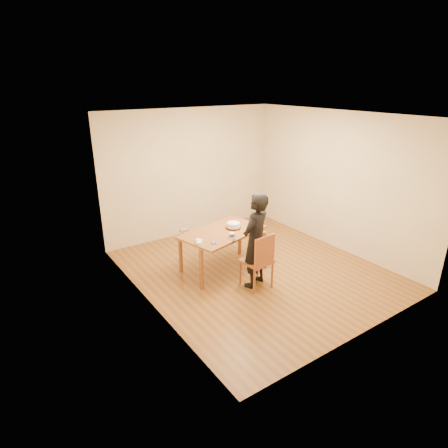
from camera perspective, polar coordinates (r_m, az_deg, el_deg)
room_shell at (r=6.59m, az=3.17°, el=4.64°), size 4.00×4.50×2.70m
dining_table at (r=6.52m, az=-0.25°, el=-1.26°), size 1.61×1.18×0.04m
dining_chair at (r=6.16m, az=4.98°, el=-5.64°), size 0.48×0.48×0.04m
cake_plate at (r=6.65m, az=1.43°, el=-0.56°), size 0.26×0.26×0.02m
cake at (r=6.63m, az=1.43°, el=-0.18°), size 0.23×0.23×0.07m
frosting_dome at (r=6.62m, az=1.44°, el=0.22°), size 0.23×0.23×0.03m
frosting_tub at (r=6.25m, az=1.21°, el=-1.71°), size 0.09×0.09×0.08m
frosting_lid at (r=6.04m, az=-1.60°, el=-2.92°), size 0.10×0.10×0.01m
frosting_dollop at (r=6.04m, az=-1.61°, el=-2.81°), size 0.04×0.04×0.02m
ramekin_green at (r=6.01m, az=-3.84°, el=-2.92°), size 0.09×0.09×0.04m
ramekin_yellow at (r=6.09m, az=-3.63°, el=-2.61°), size 0.08×0.08×0.04m
ramekin_multi at (r=6.10m, az=-3.93°, el=-2.54°), size 0.09×0.09×0.04m
candy_box_pink at (r=6.55m, az=-6.08°, el=-1.02°), size 0.15×0.08×0.02m
candy_box_green at (r=6.54m, az=-6.14°, el=-0.85°), size 0.13×0.08×0.02m
spatula at (r=6.12m, az=1.43°, el=-2.60°), size 0.14×0.12×0.01m
person at (r=6.04m, az=4.81°, el=-2.55°), size 0.68×0.56×1.59m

